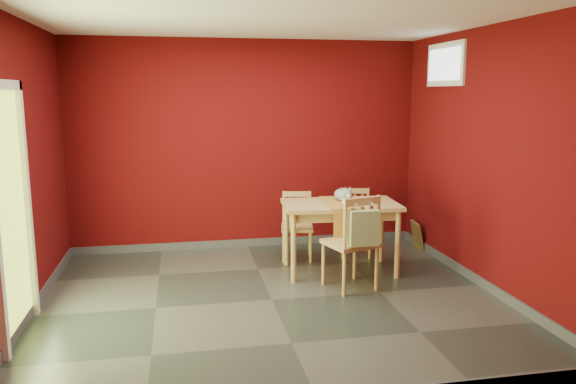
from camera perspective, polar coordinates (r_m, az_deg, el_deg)
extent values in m
plane|color=#2D342D|center=(5.67, -1.64, -10.88)|extent=(4.50, 4.50, 0.00)
plane|color=#4A0708|center=(7.31, -4.26, 4.74)|extent=(4.50, 0.00, 4.50)
plane|color=#4A0708|center=(3.41, 3.73, -1.45)|extent=(4.50, 0.00, 4.50)
plane|color=#4A0708|center=(5.45, -25.76, 1.93)|extent=(0.00, 4.00, 4.00)
plane|color=#4A0708|center=(6.12, 19.61, 3.13)|extent=(0.00, 4.00, 4.00)
plane|color=white|center=(5.34, -1.80, 17.31)|extent=(4.50, 4.50, 0.00)
cube|color=#3F4244|center=(7.53, -4.12, -5.17)|extent=(4.50, 0.02, 0.10)
cube|color=#3F4244|center=(5.76, -24.63, -10.97)|extent=(0.03, 4.00, 0.10)
cube|color=#3F4244|center=(6.39, 18.81, -8.52)|extent=(0.03, 4.00, 0.10)
cube|color=#B7D838|center=(5.12, -26.46, -2.30)|extent=(0.02, 0.85, 2.05)
cube|color=white|center=(5.55, -25.02, -0.88)|extent=(0.06, 0.08, 2.13)
cube|color=white|center=(5.02, -27.17, 9.69)|extent=(0.06, 1.01, 0.08)
cube|color=white|center=(6.96, 15.72, 12.37)|extent=(0.03, 0.90, 0.50)
cube|color=white|center=(6.95, 15.56, 12.38)|extent=(0.02, 0.76, 0.36)
cube|color=silver|center=(7.81, 7.60, -2.78)|extent=(0.08, 0.02, 0.12)
cube|color=tan|center=(6.35, 5.37, -1.29)|extent=(1.33, 0.83, 0.04)
cube|color=tan|center=(6.36, 5.36, -1.95)|extent=(1.19, 0.69, 0.11)
cylinder|color=tan|center=(6.05, 0.57, -5.74)|extent=(0.06, 0.06, 0.76)
cylinder|color=tan|center=(6.64, -0.16, -4.29)|extent=(0.06, 0.06, 0.76)
cylinder|color=tan|center=(6.30, 11.08, -5.27)|extent=(0.06, 0.06, 0.76)
cylinder|color=tan|center=(6.87, 9.47, -3.93)|extent=(0.06, 0.06, 0.76)
cube|color=olive|center=(6.34, 5.37, -1.06)|extent=(0.41, 0.77, 0.01)
cube|color=olive|center=(6.03, 6.35, -3.54)|extent=(0.36, 0.03, 0.37)
cube|color=tan|center=(6.90, 0.92, -3.65)|extent=(0.45, 0.45, 0.04)
cylinder|color=tan|center=(6.79, -0.44, -5.66)|extent=(0.03, 0.03, 0.37)
cylinder|color=tan|center=(7.10, -0.43, -4.94)|extent=(0.03, 0.03, 0.37)
cylinder|color=tan|center=(6.80, 2.33, -5.65)|extent=(0.03, 0.03, 0.37)
cylinder|color=tan|center=(7.11, 2.22, -4.93)|extent=(0.03, 0.03, 0.37)
cylinder|color=tan|center=(7.01, -0.44, -1.56)|extent=(0.03, 0.03, 0.41)
cylinder|color=tan|center=(7.01, 2.24, -1.56)|extent=(0.03, 0.03, 0.41)
cube|color=tan|center=(6.97, 0.91, -0.20)|extent=(0.35, 0.10, 0.06)
cube|color=tan|center=(7.01, 0.16, -1.85)|extent=(0.03, 0.02, 0.32)
cube|color=tan|center=(7.01, 0.90, -1.85)|extent=(0.03, 0.02, 0.32)
cube|color=tan|center=(7.02, 1.64, -1.85)|extent=(0.03, 0.02, 0.32)
cube|color=tan|center=(7.10, 6.89, -3.27)|extent=(0.46, 0.46, 0.04)
cylinder|color=tan|center=(6.98, 5.61, -5.24)|extent=(0.03, 0.03, 0.38)
cylinder|color=tan|center=(7.30, 5.44, -4.55)|extent=(0.03, 0.03, 0.38)
cylinder|color=tan|center=(7.01, 8.33, -5.23)|extent=(0.03, 0.03, 0.38)
cylinder|color=tan|center=(7.33, 8.04, -4.55)|extent=(0.03, 0.03, 0.38)
cylinder|color=tan|center=(7.20, 5.50, -1.21)|extent=(0.03, 0.03, 0.41)
cylinder|color=tan|center=(7.23, 8.12, -1.22)|extent=(0.03, 0.03, 0.41)
cube|color=tan|center=(7.18, 6.84, 0.12)|extent=(0.35, 0.11, 0.06)
cube|color=tan|center=(7.22, 6.08, -1.50)|extent=(0.04, 0.03, 0.32)
cube|color=tan|center=(7.22, 6.80, -1.50)|extent=(0.04, 0.03, 0.32)
cube|color=tan|center=(7.23, 7.53, -1.51)|extent=(0.04, 0.03, 0.32)
cube|color=tan|center=(5.91, 6.33, -5.19)|extent=(0.58, 0.58, 0.04)
cylinder|color=tan|center=(6.24, 6.79, -6.75)|extent=(0.04, 0.04, 0.46)
cylinder|color=tan|center=(5.93, 9.00, -7.71)|extent=(0.04, 0.04, 0.46)
cylinder|color=tan|center=(6.03, 3.62, -7.29)|extent=(0.04, 0.04, 0.46)
cylinder|color=tan|center=(5.71, 5.73, -8.34)|extent=(0.04, 0.04, 0.46)
cylinder|color=tan|center=(5.80, 9.14, -2.77)|extent=(0.04, 0.04, 0.50)
cylinder|color=tan|center=(5.57, 5.83, -3.22)|extent=(0.04, 0.04, 0.50)
cube|color=tan|center=(5.64, 7.57, -0.95)|extent=(0.42, 0.16, 0.08)
cube|color=tan|center=(5.75, 8.42, -3.30)|extent=(0.04, 0.03, 0.39)
cube|color=tan|center=(5.69, 7.51, -3.43)|extent=(0.04, 0.03, 0.39)
cube|color=tan|center=(5.63, 6.58, -3.56)|extent=(0.04, 0.03, 0.39)
cube|color=#829961|center=(5.62, 7.76, -3.65)|extent=(0.30, 0.09, 0.36)
cylinder|color=#829961|center=(5.60, 6.81, -1.18)|extent=(0.02, 0.15, 0.02)
cylinder|color=#829961|center=(5.65, 8.44, -1.11)|extent=(0.02, 0.15, 0.02)
cube|color=brown|center=(7.61, 12.97, -4.28)|extent=(0.16, 0.36, 0.35)
cube|color=black|center=(7.61, 12.94, -4.28)|extent=(0.11, 0.25, 0.24)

